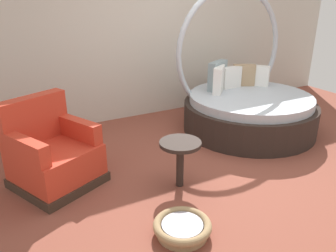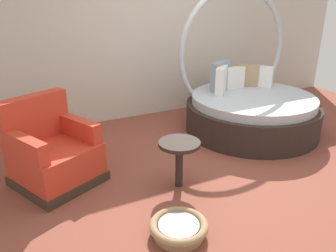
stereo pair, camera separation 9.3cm
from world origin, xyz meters
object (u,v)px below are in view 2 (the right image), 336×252
pet_basket (179,228)px  side_table (179,150)px  red_armchair (53,154)px  round_daybed (249,105)px

pet_basket → side_table: bearing=61.5°
red_armchair → pet_basket: size_ratio=2.08×
round_daybed → pet_basket: bearing=-141.4°
round_daybed → side_table: 1.97m
round_daybed → side_table: round_daybed is taller
red_armchair → pet_basket: (0.80, -1.41, -0.26)m
red_armchair → side_table: (1.18, -0.70, 0.10)m
round_daybed → red_armchair: bearing=-174.8°
red_armchair → side_table: bearing=-30.9°
round_daybed → pet_basket: size_ratio=4.08×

